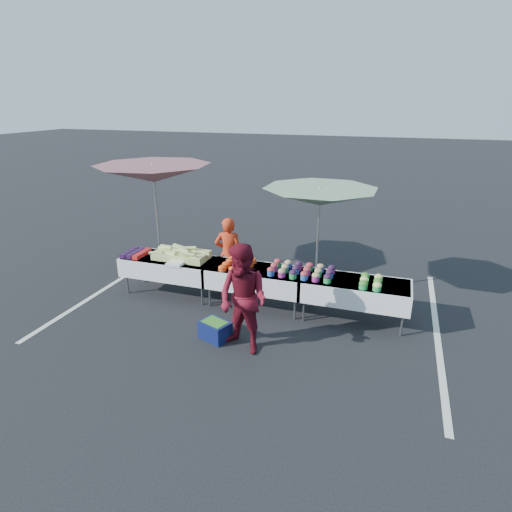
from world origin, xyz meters
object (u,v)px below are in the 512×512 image
(vendor, at_px, (229,254))
(storage_bin, at_px, (215,330))
(table_right, at_px, (355,290))
(customer, at_px, (243,299))
(table_center, at_px, (256,277))
(table_left, at_px, (170,266))
(umbrella_left, at_px, (153,174))
(umbrella_right, at_px, (320,198))

(vendor, height_order, storage_bin, vendor)
(table_right, bearing_deg, customer, -135.33)
(table_center, distance_m, storage_bin, 1.43)
(table_left, height_order, vendor, vendor)
(customer, height_order, umbrella_left, umbrella_left)
(table_left, height_order, table_center, same)
(table_center, relative_size, vendor, 1.23)
(storage_bin, bearing_deg, table_center, 100.25)
(table_right, height_order, vendor, vendor)
(umbrella_left, height_order, umbrella_right, umbrella_left)
(umbrella_left, bearing_deg, table_center, -17.74)
(vendor, xyz_separation_m, storage_bin, (0.51, -1.89, -0.60))
(table_left, xyz_separation_m, customer, (2.10, -1.49, 0.28))
(table_right, xyz_separation_m, umbrella_right, (-0.83, 0.80, 1.39))
(table_center, relative_size, customer, 1.08)
(umbrella_right, bearing_deg, storage_bin, -119.83)
(table_left, bearing_deg, table_center, 0.00)
(table_center, relative_size, umbrella_left, 0.64)
(table_left, xyz_separation_m, table_center, (1.80, 0.00, 0.00))
(table_left, relative_size, customer, 1.08)
(storage_bin, bearing_deg, umbrella_left, 157.45)
(table_left, relative_size, table_right, 1.00)
(customer, height_order, umbrella_right, umbrella_right)
(customer, xyz_separation_m, umbrella_right, (0.67, 2.29, 1.12))
(table_left, height_order, table_right, same)
(customer, distance_m, umbrella_right, 2.63)
(umbrella_right, bearing_deg, vendor, -171.79)
(umbrella_left, relative_size, umbrella_right, 1.06)
(table_left, distance_m, customer, 2.58)
(table_center, height_order, umbrella_left, umbrella_left)
(umbrella_left, bearing_deg, table_right, -10.54)
(table_center, relative_size, table_right, 1.00)
(vendor, relative_size, customer, 0.88)
(table_left, distance_m, table_center, 1.80)
(storage_bin, bearing_deg, customer, 5.74)
(vendor, xyz_separation_m, umbrella_right, (1.73, 0.25, 1.22))
(umbrella_left, bearing_deg, vendor, -8.19)
(umbrella_left, xyz_separation_m, storage_bin, (2.25, -2.14, -2.07))
(customer, relative_size, storage_bin, 3.05)
(customer, distance_m, umbrella_left, 3.86)
(customer, height_order, storage_bin, customer)
(table_center, bearing_deg, customer, -78.77)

